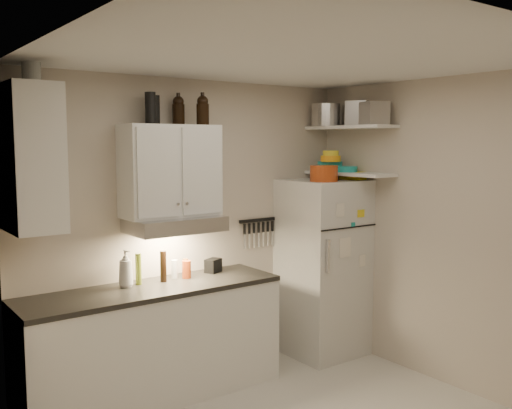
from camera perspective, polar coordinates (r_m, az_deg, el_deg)
ceiling at (r=3.82m, az=5.15°, el=14.54°), size 3.20×3.00×0.02m
back_wall at (r=5.07m, az=-6.38°, el=-2.39°), size 3.20×0.02×2.60m
left_wall at (r=3.07m, az=-18.52°, el=-8.34°), size 0.02×3.00×2.60m
right_wall at (r=5.05m, az=18.83°, el=-2.72°), size 0.02×3.00×2.60m
base_cabinet at (r=4.77m, az=-10.23°, el=-13.70°), size 2.10×0.60×0.88m
countertop at (r=4.63m, az=-10.34°, el=-8.34°), size 2.10×0.62×0.04m
upper_cabinet at (r=4.72m, az=-8.55°, el=3.35°), size 0.80×0.33×0.75m
side_cabinet at (r=4.18m, az=-21.62°, el=4.34°), size 0.33×0.55×1.00m
range_hood at (r=4.71m, az=-8.09°, el=-1.97°), size 0.76×0.46×0.12m
fridge at (r=5.61m, az=6.70°, el=-6.24°), size 0.70×0.68×1.70m
shelf_hi at (r=5.53m, az=9.37°, el=7.63°), size 0.30×0.95×0.03m
shelf_lo at (r=5.53m, az=9.29°, el=3.07°), size 0.30×0.95×0.03m
knife_strip at (r=5.43m, az=0.16°, el=-1.58°), size 0.42×0.02×0.03m
dutch_oven at (r=5.26m, az=6.80°, el=3.10°), size 0.26×0.26×0.15m
book_stack at (r=5.60m, az=9.75°, el=2.87°), size 0.22×0.25×0.08m
spice_jar at (r=5.55m, az=7.80°, el=2.99°), size 0.07×0.07×0.10m
stock_pot at (r=5.70m, az=7.09°, el=8.85°), size 0.36×0.36×0.22m
tin_a at (r=5.51m, az=10.29°, el=8.95°), size 0.29×0.28×0.23m
tin_b at (r=5.30m, az=11.74°, el=8.92°), size 0.26×0.26×0.20m
bowl_teal at (r=5.65m, az=7.40°, el=3.81°), size 0.24×0.24×0.10m
bowl_orange at (r=5.56m, az=7.48°, el=4.57°), size 0.19×0.19×0.06m
bowl_yellow at (r=5.56m, az=7.49°, el=5.12°), size 0.15×0.15×0.05m
plates at (r=5.54m, az=8.98°, el=3.52°), size 0.24×0.24×0.06m
growler_a at (r=4.84m, az=-7.77°, el=9.33°), size 0.13×0.13×0.25m
growler_b at (r=4.81m, az=-5.35°, el=9.40°), size 0.12×0.12×0.25m
thermos_a at (r=4.73m, az=-10.08°, el=9.29°), size 0.09×0.09×0.23m
thermos_b at (r=4.59m, az=-10.51°, el=9.46°), size 0.09×0.09×0.25m
side_jar at (r=4.27m, az=-21.54°, el=12.22°), size 0.15×0.15×0.17m
soap_bottle at (r=4.62m, az=-12.91°, el=-6.07°), size 0.14×0.14×0.33m
pepper_mill at (r=4.91m, az=-7.07°, el=-6.29°), size 0.06×0.06×0.15m
oil_bottle at (r=4.69m, az=-11.68°, el=-6.34°), size 0.06×0.06×0.25m
vinegar_bottle at (r=4.74m, az=-9.26°, el=-6.13°), size 0.07×0.07×0.26m
clear_bottle at (r=4.86m, az=-8.15°, el=-6.42°), size 0.06×0.06×0.16m
red_jar at (r=4.85m, az=-6.96°, el=-6.46°), size 0.08×0.08×0.15m
caddy at (r=5.05m, az=-4.31°, el=-6.11°), size 0.17×0.15×0.12m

